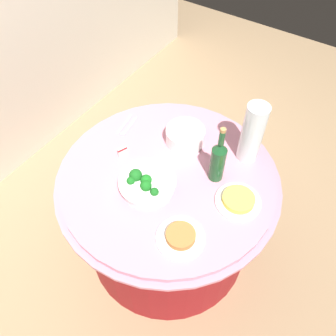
{
  "coord_description": "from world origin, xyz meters",
  "views": [
    {
      "loc": [
        -0.9,
        -0.6,
        2.12
      ],
      "look_at": [
        0.0,
        0.0,
        0.79
      ],
      "focal_mm": 36.87,
      "sensor_mm": 36.0,
      "label": 1
    }
  ],
  "objects_px": {
    "broccoli_bowl": "(147,184)",
    "food_plate_fried_egg": "(238,200)",
    "wine_bottle": "(218,160)",
    "plate_stack": "(185,136)",
    "serving_tongs": "(127,126)",
    "decorative_fruit_vase": "(252,135)",
    "label_placard_front": "(123,151)",
    "food_plate_peanuts": "(181,237)"
  },
  "relations": [
    {
      "from": "broccoli_bowl",
      "to": "food_plate_peanuts",
      "type": "height_order",
      "value": "broccoli_bowl"
    },
    {
      "from": "broccoli_bowl",
      "to": "food_plate_peanuts",
      "type": "relative_size",
      "value": 1.27
    },
    {
      "from": "broccoli_bowl",
      "to": "decorative_fruit_vase",
      "type": "distance_m",
      "value": 0.57
    },
    {
      "from": "wine_bottle",
      "to": "label_placard_front",
      "type": "bearing_deg",
      "value": 107.16
    },
    {
      "from": "plate_stack",
      "to": "label_placard_front",
      "type": "distance_m",
      "value": 0.35
    },
    {
      "from": "food_plate_peanuts",
      "to": "plate_stack",
      "type": "bearing_deg",
      "value": 30.27
    },
    {
      "from": "label_placard_front",
      "to": "broccoli_bowl",
      "type": "bearing_deg",
      "value": -114.11
    },
    {
      "from": "food_plate_peanuts",
      "to": "wine_bottle",
      "type": "bearing_deg",
      "value": 6.05
    },
    {
      "from": "wine_bottle",
      "to": "broccoli_bowl",
      "type": "bearing_deg",
      "value": 136.04
    },
    {
      "from": "plate_stack",
      "to": "food_plate_peanuts",
      "type": "height_order",
      "value": "plate_stack"
    },
    {
      "from": "food_plate_fried_egg",
      "to": "serving_tongs",
      "type": "bearing_deg",
      "value": 81.44
    },
    {
      "from": "decorative_fruit_vase",
      "to": "serving_tongs",
      "type": "height_order",
      "value": "decorative_fruit_vase"
    },
    {
      "from": "broccoli_bowl",
      "to": "food_plate_fried_egg",
      "type": "bearing_deg",
      "value": -66.73
    },
    {
      "from": "serving_tongs",
      "to": "wine_bottle",
      "type": "bearing_deg",
      "value": -93.66
    },
    {
      "from": "decorative_fruit_vase",
      "to": "serving_tongs",
      "type": "distance_m",
      "value": 0.71
    },
    {
      "from": "broccoli_bowl",
      "to": "serving_tongs",
      "type": "height_order",
      "value": "broccoli_bowl"
    },
    {
      "from": "food_plate_peanuts",
      "to": "food_plate_fried_egg",
      "type": "xyz_separation_m",
      "value": [
        0.31,
        -0.12,
        0.0
      ]
    },
    {
      "from": "serving_tongs",
      "to": "food_plate_peanuts",
      "type": "relative_size",
      "value": 0.76
    },
    {
      "from": "wine_bottle",
      "to": "serving_tongs",
      "type": "bearing_deg",
      "value": 86.34
    },
    {
      "from": "serving_tongs",
      "to": "decorative_fruit_vase",
      "type": "bearing_deg",
      "value": -75.24
    },
    {
      "from": "food_plate_fried_egg",
      "to": "plate_stack",
      "type": "bearing_deg",
      "value": 65.07
    },
    {
      "from": "decorative_fruit_vase",
      "to": "label_placard_front",
      "type": "bearing_deg",
      "value": 123.43
    },
    {
      "from": "plate_stack",
      "to": "serving_tongs",
      "type": "height_order",
      "value": "plate_stack"
    },
    {
      "from": "wine_bottle",
      "to": "serving_tongs",
      "type": "relative_size",
      "value": 2.0
    },
    {
      "from": "decorative_fruit_vase",
      "to": "serving_tongs",
      "type": "xyz_separation_m",
      "value": [
        -0.18,
        0.67,
        -0.16
      ]
    },
    {
      "from": "food_plate_peanuts",
      "to": "label_placard_front",
      "type": "xyz_separation_m",
      "value": [
        0.24,
        0.52,
        0.01
      ]
    },
    {
      "from": "decorative_fruit_vase",
      "to": "food_plate_fried_egg",
      "type": "xyz_separation_m",
      "value": [
        -0.29,
        -0.1,
        -0.14
      ]
    },
    {
      "from": "wine_bottle",
      "to": "food_plate_fried_egg",
      "type": "relative_size",
      "value": 1.53
    },
    {
      "from": "broccoli_bowl",
      "to": "plate_stack",
      "type": "distance_m",
      "value": 0.37
    },
    {
      "from": "serving_tongs",
      "to": "food_plate_fried_egg",
      "type": "height_order",
      "value": "food_plate_fried_egg"
    },
    {
      "from": "decorative_fruit_vase",
      "to": "label_placard_front",
      "type": "distance_m",
      "value": 0.67
    },
    {
      "from": "broccoli_bowl",
      "to": "plate_stack",
      "type": "xyz_separation_m",
      "value": [
        0.37,
        0.01,
        0.01
      ]
    },
    {
      "from": "decorative_fruit_vase",
      "to": "label_placard_front",
      "type": "relative_size",
      "value": 6.18
    },
    {
      "from": "wine_bottle",
      "to": "decorative_fruit_vase",
      "type": "height_order",
      "value": "decorative_fruit_vase"
    },
    {
      "from": "broccoli_bowl",
      "to": "decorative_fruit_vase",
      "type": "bearing_deg",
      "value": -33.9
    },
    {
      "from": "broccoli_bowl",
      "to": "decorative_fruit_vase",
      "type": "xyz_separation_m",
      "value": [
        0.47,
        -0.31,
        0.12
      ]
    },
    {
      "from": "plate_stack",
      "to": "food_plate_peanuts",
      "type": "xyz_separation_m",
      "value": [
        -0.51,
        -0.3,
        -0.03
      ]
    },
    {
      "from": "decorative_fruit_vase",
      "to": "label_placard_front",
      "type": "height_order",
      "value": "decorative_fruit_vase"
    },
    {
      "from": "decorative_fruit_vase",
      "to": "plate_stack",
      "type": "bearing_deg",
      "value": 106.1
    },
    {
      "from": "broccoli_bowl",
      "to": "food_plate_fried_egg",
      "type": "xyz_separation_m",
      "value": [
        0.18,
        -0.41,
        -0.02
      ]
    },
    {
      "from": "plate_stack",
      "to": "wine_bottle",
      "type": "xyz_separation_m",
      "value": [
        -0.12,
        -0.26,
        0.08
      ]
    },
    {
      "from": "plate_stack",
      "to": "serving_tongs",
      "type": "bearing_deg",
      "value": 103.46
    }
  ]
}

